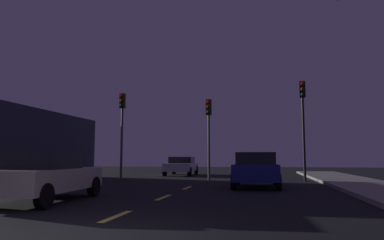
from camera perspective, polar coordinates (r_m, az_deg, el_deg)
ground_plane at (r=12.33m, az=-3.80°, el=-11.87°), size 80.00×80.00×0.00m
lane_stripe_second at (r=8.19m, az=-11.90°, el=-14.70°), size 0.16×1.60×0.01m
lane_stripe_third at (r=11.76m, az=-4.56°, el=-12.13°), size 0.16×1.60×0.01m
lane_stripe_fourth at (r=15.44m, az=-0.74°, el=-10.69°), size 0.16×1.60×0.01m
traffic_signal_left at (r=22.04m, az=-11.04°, el=0.16°), size 0.32×0.38×5.15m
traffic_signal_center at (r=20.63m, az=2.67°, el=-0.47°), size 0.32×0.38×4.63m
traffic_signal_right at (r=20.61m, az=17.19°, el=1.31°), size 0.32×0.38×5.47m
car_stopped_ahead at (r=15.88m, az=10.11°, el=-7.72°), size 1.97×3.95×1.50m
car_adjacent_lane at (r=11.39m, az=-22.34°, el=-8.17°), size 2.17×4.32×1.44m
car_oncoming_far at (r=26.73m, az=-1.68°, el=-7.23°), size 2.10×4.34×1.35m
street_lamp_right at (r=14.76m, az=28.08°, el=7.39°), size 2.11×0.36×7.48m
storefront_left at (r=22.88m, az=-27.13°, el=-3.79°), size 5.94×9.36×3.78m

